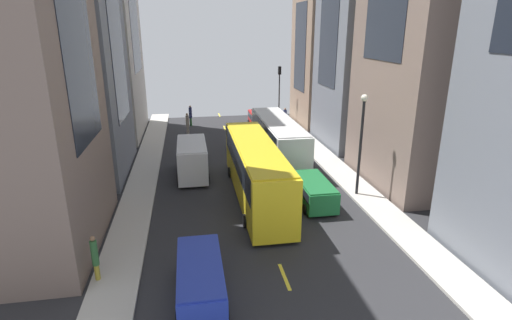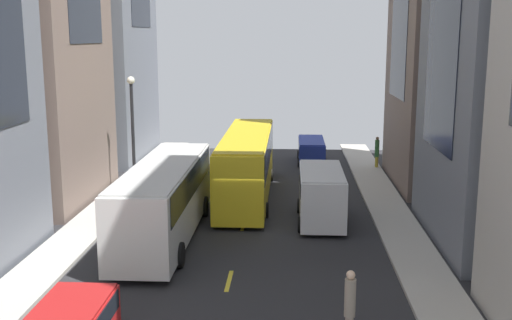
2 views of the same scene
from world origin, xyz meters
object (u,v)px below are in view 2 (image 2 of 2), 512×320
object	(u,v)px
city_bus_white	(164,194)
car_green_1	(191,174)
pedestrian_crossing_near	(350,305)
streetcar_yellow	(247,160)
delivery_van_white	(321,192)
car_blue_2	(311,149)
pedestrian_waiting_curb	(377,151)

from	to	relation	value
city_bus_white	car_green_1	bearing A→B (deg)	91.68
pedestrian_crossing_near	streetcar_yellow	bearing A→B (deg)	98.49
city_bus_white	car_green_1	size ratio (longest dim) A/B	2.62
city_bus_white	delivery_van_white	xyz separation A→B (m)	(7.02, 2.80, -0.50)
city_bus_white	car_blue_2	bearing A→B (deg)	67.85
city_bus_white	pedestrian_crossing_near	distance (m)	11.88
city_bus_white	car_green_1	xyz separation A→B (m)	(-0.26, 8.96, -1.10)
delivery_van_white	pedestrian_waiting_curb	distance (m)	13.16
streetcar_yellow	car_blue_2	world-z (taller)	streetcar_yellow
city_bus_white	delivery_van_white	distance (m)	7.57
streetcar_yellow	car_green_1	bearing A→B (deg)	155.08
car_blue_2	pedestrian_waiting_curb	distance (m)	4.74
car_green_1	pedestrian_crossing_near	bearing A→B (deg)	-67.65
streetcar_yellow	pedestrian_waiting_curb	size ratio (longest dim) A/B	6.15
car_green_1	pedestrian_waiting_curb	distance (m)	13.17
car_green_1	delivery_van_white	bearing A→B (deg)	-40.24
streetcar_yellow	pedestrian_waiting_curb	distance (m)	11.38
car_green_1	car_blue_2	bearing A→B (deg)	48.54
delivery_van_white	car_blue_2	size ratio (longest dim) A/B	1.11
delivery_van_white	pedestrian_crossing_near	xyz separation A→B (m)	(0.25, -12.16, -0.28)
car_green_1	pedestrian_crossing_near	distance (m)	19.81
city_bus_white	streetcar_yellow	xyz separation A→B (m)	(3.11, 7.39, 0.12)
streetcar_yellow	car_green_1	distance (m)	3.91
pedestrian_waiting_curb	pedestrian_crossing_near	size ratio (longest dim) A/B	0.91
delivery_van_white	pedestrian_waiting_curb	world-z (taller)	delivery_van_white
delivery_van_white	car_green_1	size ratio (longest dim) A/B	1.22
city_bus_white	pedestrian_crossing_near	xyz separation A→B (m)	(7.27, -9.36, -0.77)
car_blue_2	pedestrian_waiting_curb	world-z (taller)	pedestrian_waiting_curb
streetcar_yellow	delivery_van_white	bearing A→B (deg)	-49.62
car_green_1	pedestrian_waiting_curb	xyz separation A→B (m)	(11.58, 6.28, 0.35)
pedestrian_waiting_curb	pedestrian_crossing_near	xyz separation A→B (m)	(-4.04, -24.60, -0.02)
pedestrian_waiting_curb	pedestrian_crossing_near	bearing A→B (deg)	144.28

